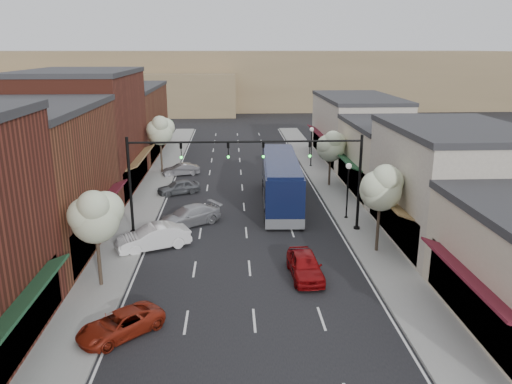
{
  "coord_description": "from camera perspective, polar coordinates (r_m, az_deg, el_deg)",
  "views": [
    {
      "loc": [
        -1.01,
        -25.51,
        12.76
      ],
      "look_at": [
        0.84,
        10.83,
        2.2
      ],
      "focal_mm": 35.0,
      "sensor_mm": 36.0,
      "label": 1
    }
  ],
  "objects": [
    {
      "name": "bldg_right_midfar",
      "position": [
        46.92,
        15.45,
        3.8
      ],
      "size": [
        9.14,
        12.1,
        6.4
      ],
      "color": "beige",
      "rests_on": "ground"
    },
    {
      "name": "signal_mast_left",
      "position": [
        34.79,
        -10.46,
        2.38
      ],
      "size": [
        8.22,
        0.46,
        7.0
      ],
      "color": "black",
      "rests_on": "ground"
    },
    {
      "name": "bldg_left_far",
      "position": [
        63.49,
        -15.05,
        7.85
      ],
      "size": [
        10.14,
        18.1,
        8.4
      ],
      "color": "brown",
      "rests_on": "ground"
    },
    {
      "name": "curb_left",
      "position": [
        46.19,
        -10.26,
        -0.02
      ],
      "size": [
        0.25,
        73.0,
        0.17
      ],
      "primitive_type": "cube",
      "color": "gray",
      "rests_on": "ground"
    },
    {
      "name": "lamp_post_near",
      "position": [
        38.33,
        10.47,
        1.17
      ],
      "size": [
        0.44,
        0.44,
        4.44
      ],
      "color": "black",
      "rests_on": "ground"
    },
    {
      "name": "bldg_left_midnear",
      "position": [
        35.12,
        -24.95,
        1.3
      ],
      "size": [
        10.14,
        14.1,
        9.4
      ],
      "color": "brown",
      "rests_on": "ground"
    },
    {
      "name": "bldg_right_far",
      "position": [
        60.06,
        11.39,
        7.15
      ],
      "size": [
        9.14,
        16.1,
        7.4
      ],
      "color": "#BDB3A2",
      "rests_on": "ground"
    },
    {
      "name": "sidewalk_left",
      "position": [
        46.39,
        -11.97,
        -0.05
      ],
      "size": [
        2.8,
        73.0,
        0.15
      ],
      "primitive_type": "cube",
      "color": "gray",
      "rests_on": "ground"
    },
    {
      "name": "tree_left_far",
      "position": [
        52.59,
        -10.88,
        6.98
      ],
      "size": [
        2.85,
        2.65,
        6.13
      ],
      "color": "#47382B",
      "rests_on": "ground"
    },
    {
      "name": "tree_right_far",
      "position": [
        47.23,
        8.6,
        5.3
      ],
      "size": [
        2.85,
        2.65,
        5.43
      ],
      "color": "#47382B",
      "rests_on": "ground"
    },
    {
      "name": "parked_car_e",
      "position": [
        52.21,
        -8.55,
        2.55
      ],
      "size": [
        3.92,
        2.38,
        1.22
      ],
      "primitive_type": "imported",
      "rotation": [
        0.0,
        0.0,
        -1.25
      ],
      "color": "gray",
      "rests_on": "ground"
    },
    {
      "name": "parked_car_c",
      "position": [
        37.5,
        -7.65,
        -2.7
      ],
      "size": [
        5.2,
        4.41,
        1.43
      ],
      "primitive_type": "imported",
      "rotation": [
        0.0,
        0.0,
        -0.98
      ],
      "color": "#A9AAAE",
      "rests_on": "ground"
    },
    {
      "name": "ground",
      "position": [
        28.54,
        -0.59,
        -10.38
      ],
      "size": [
        160.0,
        160.0,
        0.0
      ],
      "primitive_type": "plane",
      "color": "black",
      "rests_on": "ground"
    },
    {
      "name": "parked_car_a",
      "position": [
        24.45,
        -15.25,
        -14.37
      ],
      "size": [
        4.25,
        4.12,
        1.13
      ],
      "primitive_type": "imported",
      "rotation": [
        0.0,
        0.0,
        -0.83
      ],
      "color": "maroon",
      "rests_on": "ground"
    },
    {
      "name": "hill_far",
      "position": [
        115.71,
        -2.48,
        12.82
      ],
      "size": [
        120.0,
        30.0,
        12.0
      ],
      "primitive_type": "cube",
      "color": "#7A6647",
      "rests_on": "ground"
    },
    {
      "name": "sidewalk_right",
      "position": [
        46.76,
        8.8,
        0.25
      ],
      "size": [
        2.8,
        73.0,
        0.15
      ],
      "primitive_type": "cube",
      "color": "gray",
      "rests_on": "ground"
    },
    {
      "name": "hill_near",
      "position": [
        106.61,
        -16.21,
        10.85
      ],
      "size": [
        50.0,
        20.0,
        8.0
      ],
      "primitive_type": "cube",
      "color": "#7A6647",
      "rests_on": "ground"
    },
    {
      "name": "lamp_post_far",
      "position": [
        55.1,
        6.36,
        5.89
      ],
      "size": [
        0.44,
        0.44,
        4.44
      ],
      "color": "black",
      "rests_on": "ground"
    },
    {
      "name": "bldg_right_midnear",
      "position": [
        35.89,
        21.42,
        0.76
      ],
      "size": [
        9.14,
        12.1,
        7.9
      ],
      "color": "#BDB3A2",
      "rests_on": "ground"
    },
    {
      "name": "tree_right_near",
      "position": [
        32.0,
        14.19,
        0.63
      ],
      "size": [
        2.85,
        2.65,
        5.95
      ],
      "color": "#47382B",
      "rests_on": "ground"
    },
    {
      "name": "tree_left_near",
      "position": [
        27.81,
        -17.88,
        -2.52
      ],
      "size": [
        2.85,
        2.65,
        5.69
      ],
      "color": "#47382B",
      "rests_on": "ground"
    },
    {
      "name": "curb_right",
      "position": [
        46.49,
        7.11,
        0.22
      ],
      "size": [
        0.25,
        73.0,
        0.17
      ],
      "primitive_type": "cube",
      "color": "gray",
      "rests_on": "ground"
    },
    {
      "name": "parked_car_b",
      "position": [
        33.51,
        -11.68,
        -5.09
      ],
      "size": [
        5.08,
        3.46,
        1.59
      ],
      "primitive_type": "imported",
      "rotation": [
        0.0,
        0.0,
        -1.16
      ],
      "color": "white",
      "rests_on": "ground"
    },
    {
      "name": "signal_mast_right",
      "position": [
        35.11,
        8.06,
        2.62
      ],
      "size": [
        8.22,
        0.46,
        7.0
      ],
      "color": "black",
      "rests_on": "ground"
    },
    {
      "name": "bldg_left_midfar",
      "position": [
        47.96,
        -19.02,
        6.48
      ],
      "size": [
        10.14,
        14.1,
        10.9
      ],
      "color": "maroon",
      "rests_on": "ground"
    },
    {
      "name": "parked_car_d",
      "position": [
        45.54,
        -8.85,
        0.56
      ],
      "size": [
        4.1,
        2.97,
        1.3
      ],
      "primitive_type": "imported",
      "rotation": [
        0.0,
        0.0,
        -1.15
      ],
      "color": "#585B5F",
      "rests_on": "ground"
    },
    {
      "name": "coach_bus",
      "position": [
        41.58,
        2.84,
        1.27
      ],
      "size": [
        3.47,
        13.21,
        4.0
      ],
      "rotation": [
        0.0,
        0.0,
        -0.05
      ],
      "color": "#0D1537",
      "rests_on": "ground"
    },
    {
      "name": "red_hatchback",
      "position": [
        29.08,
        5.62,
        -8.33
      ],
      "size": [
        1.93,
        4.39,
        1.47
      ],
      "primitive_type": "imported",
      "rotation": [
        0.0,
        0.0,
        0.05
      ],
      "color": "maroon",
      "rests_on": "ground"
    }
  ]
}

